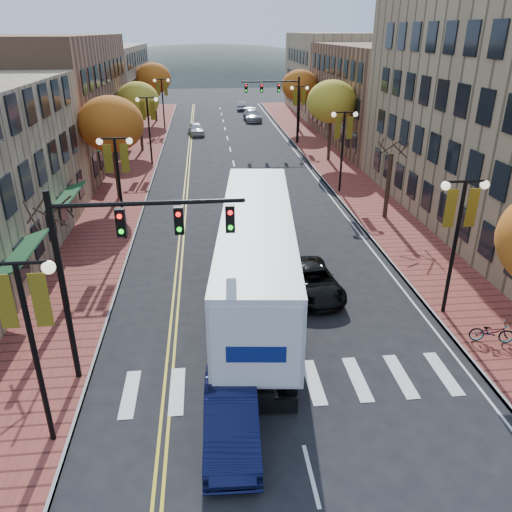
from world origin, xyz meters
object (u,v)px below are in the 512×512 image
object	(u,v)px
semi_truck	(257,241)
bicycle	(492,332)
black_suv	(313,281)
navy_sedan	(231,418)

from	to	relation	value
semi_truck	bicycle	size ratio (longest dim) A/B	10.72
bicycle	black_suv	bearing A→B (deg)	65.19
navy_sedan	bicycle	world-z (taller)	navy_sedan
black_suv	bicycle	bearing A→B (deg)	-43.60
semi_truck	navy_sedan	size ratio (longest dim) A/B	3.92
bicycle	navy_sedan	bearing A→B (deg)	124.31
navy_sedan	black_suv	world-z (taller)	navy_sedan
black_suv	semi_truck	bearing A→B (deg)	166.85
navy_sedan	black_suv	xyz separation A→B (m)	(4.32, 8.81, -0.11)
black_suv	bicycle	xyz separation A→B (m)	(6.14, -4.91, -0.06)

